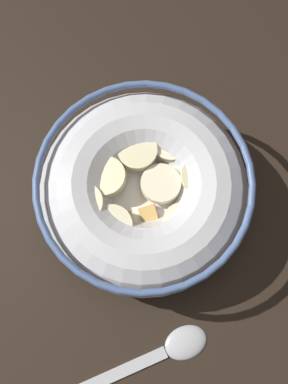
% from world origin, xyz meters
% --- Properties ---
extents(ground_plane, '(1.13, 1.13, 0.02)m').
position_xyz_m(ground_plane, '(0.00, 0.00, -0.01)').
color(ground_plane, black).
extents(cereal_bowl, '(0.18, 0.18, 0.06)m').
position_xyz_m(cereal_bowl, '(-0.00, 0.00, 0.03)').
color(cereal_bowl, silver).
rests_on(cereal_bowl, ground_plane).
extents(spoon, '(0.16, 0.05, 0.01)m').
position_xyz_m(spoon, '(0.01, 0.14, 0.00)').
color(spoon, '#B7B7BC').
rests_on(spoon, ground_plane).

